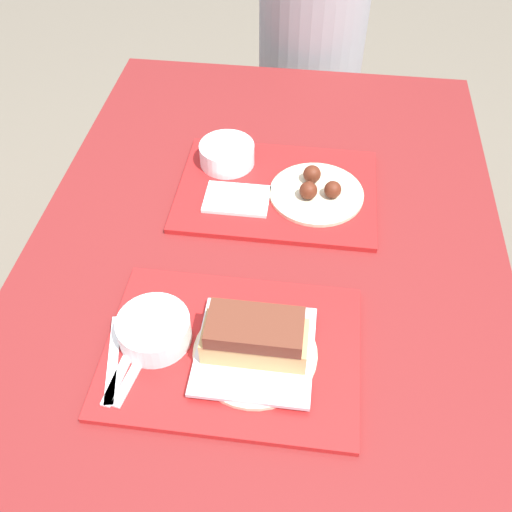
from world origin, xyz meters
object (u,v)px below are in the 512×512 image
bowl_coleslaw_far (227,153)px  wings_plate_far (317,190)px  tray_near (232,351)px  tray_far (277,190)px  bowl_coleslaw_near (154,329)px  brisket_sandwich_plate (255,343)px  person_seated_across (312,37)px

bowl_coleslaw_far → wings_plate_far: (0.21, -0.08, -0.02)m
tray_near → tray_far: size_ratio=1.00×
bowl_coleslaw_near → bowl_coleslaw_far: same height
tray_far → wings_plate_far: 0.09m
brisket_sandwich_plate → bowl_coleslaw_far: (-0.13, 0.50, -0.01)m
tray_far → brisket_sandwich_plate: brisket_sandwich_plate is taller
bowl_coleslaw_near → wings_plate_far: bearing=58.3°
brisket_sandwich_plate → wings_plate_far: bearing=79.3°
tray_far → bowl_coleslaw_far: 0.15m
tray_near → wings_plate_far: wings_plate_far is taller
wings_plate_far → person_seated_across: bearing=94.0°
bowl_coleslaw_near → person_seated_across: size_ratio=0.17×
bowl_coleslaw_near → brisket_sandwich_plate: size_ratio=0.59×
tray_far → bowl_coleslaw_far: size_ratio=3.47×
bowl_coleslaw_near → brisket_sandwich_plate: 0.17m
wings_plate_far → bowl_coleslaw_far: bearing=157.8°
tray_near → wings_plate_far: 0.43m
tray_near → tray_far: 0.42m
tray_near → bowl_coleslaw_far: bearing=100.1°
tray_far → person_seated_across: (0.03, 0.75, -0.02)m
tray_near → tray_far: (0.03, 0.42, 0.00)m
tray_far → bowl_coleslaw_near: bowl_coleslaw_near is taller
wings_plate_far → tray_near: bearing=-106.1°
tray_near → person_seated_across: (0.07, 1.17, -0.02)m
bowl_coleslaw_near → brisket_sandwich_plate: (0.17, -0.01, 0.01)m
wings_plate_far → person_seated_across: person_seated_across is taller
brisket_sandwich_plate → bowl_coleslaw_far: 0.52m
bowl_coleslaw_near → bowl_coleslaw_far: 0.49m
bowl_coleslaw_far → brisket_sandwich_plate: bearing=-75.6°
bowl_coleslaw_near → brisket_sandwich_plate: bearing=-3.7°
tray_far → bowl_coleslaw_far: (-0.12, 0.07, 0.03)m
brisket_sandwich_plate → bowl_coleslaw_far: size_ratio=1.68×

